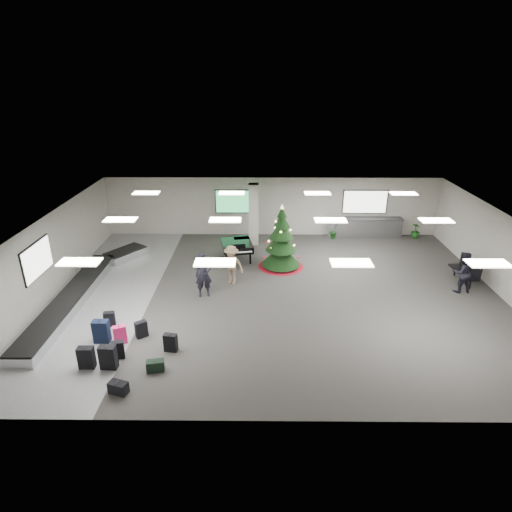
{
  "coord_description": "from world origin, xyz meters",
  "views": [
    {
      "loc": [
        -0.7,
        -15.47,
        8.22
      ],
      "look_at": [
        -0.84,
        1.0,
        1.23
      ],
      "focal_mm": 30.0,
      "sensor_mm": 36.0,
      "label": 1
    }
  ],
  "objects_px": {
    "pink_suitcase": "(120,335)",
    "baggage_carousel": "(84,289)",
    "christmas_tree": "(281,246)",
    "potted_plant_left": "(334,230)",
    "traveler_b": "(231,265)",
    "grand_piano": "(237,246)",
    "potted_plant_right": "(416,231)",
    "service_counter": "(364,227)",
    "bench": "(467,269)",
    "traveler_bench": "(462,272)",
    "traveler_a": "(204,275)"
  },
  "relations": [
    {
      "from": "traveler_b",
      "to": "baggage_carousel",
      "type": "bearing_deg",
      "value": -150.67
    },
    {
      "from": "baggage_carousel",
      "to": "pink_suitcase",
      "type": "bearing_deg",
      "value": -53.68
    },
    {
      "from": "christmas_tree",
      "to": "traveler_b",
      "type": "height_order",
      "value": "christmas_tree"
    },
    {
      "from": "traveler_a",
      "to": "christmas_tree",
      "type": "bearing_deg",
      "value": 28.58
    },
    {
      "from": "grand_piano",
      "to": "potted_plant_right",
      "type": "distance_m",
      "value": 10.04
    },
    {
      "from": "pink_suitcase",
      "to": "traveler_bench",
      "type": "bearing_deg",
      "value": -8.89
    },
    {
      "from": "grand_piano",
      "to": "christmas_tree",
      "type": "bearing_deg",
      "value": -30.85
    },
    {
      "from": "pink_suitcase",
      "to": "bench",
      "type": "height_order",
      "value": "bench"
    },
    {
      "from": "grand_piano",
      "to": "potted_plant_left",
      "type": "xyz_separation_m",
      "value": [
        5.1,
        3.02,
        -0.28
      ]
    },
    {
      "from": "pink_suitcase",
      "to": "traveler_bench",
      "type": "relative_size",
      "value": 0.38
    },
    {
      "from": "potted_plant_right",
      "to": "traveler_a",
      "type": "bearing_deg",
      "value": -147.89
    },
    {
      "from": "service_counter",
      "to": "bench",
      "type": "relative_size",
      "value": 2.4
    },
    {
      "from": "bench",
      "to": "baggage_carousel",
      "type": "bearing_deg",
      "value": -179.22
    },
    {
      "from": "traveler_bench",
      "to": "traveler_b",
      "type": "bearing_deg",
      "value": -9.09
    },
    {
      "from": "traveler_a",
      "to": "potted_plant_right",
      "type": "relative_size",
      "value": 2.2
    },
    {
      "from": "pink_suitcase",
      "to": "potted_plant_left",
      "type": "distance_m",
      "value": 13.21
    },
    {
      "from": "service_counter",
      "to": "potted_plant_right",
      "type": "bearing_deg",
      "value": -3.07
    },
    {
      "from": "traveler_b",
      "to": "bench",
      "type": "bearing_deg",
      "value": 20.83
    },
    {
      "from": "traveler_a",
      "to": "baggage_carousel",
      "type": "bearing_deg",
      "value": 165.13
    },
    {
      "from": "bench",
      "to": "potted_plant_left",
      "type": "height_order",
      "value": "bench"
    },
    {
      "from": "service_counter",
      "to": "potted_plant_left",
      "type": "xyz_separation_m",
      "value": [
        -1.66,
        -0.21,
        -0.1
      ]
    },
    {
      "from": "baggage_carousel",
      "to": "bench",
      "type": "bearing_deg",
      "value": 4.26
    },
    {
      "from": "traveler_b",
      "to": "traveler_a",
      "type": "bearing_deg",
      "value": -112.55
    },
    {
      "from": "traveler_a",
      "to": "traveler_bench",
      "type": "height_order",
      "value": "traveler_a"
    },
    {
      "from": "service_counter",
      "to": "potted_plant_right",
      "type": "distance_m",
      "value": 2.8
    },
    {
      "from": "traveler_a",
      "to": "potted_plant_left",
      "type": "xyz_separation_m",
      "value": [
        6.24,
        6.65,
        -0.47
      ]
    },
    {
      "from": "christmas_tree",
      "to": "potted_plant_left",
      "type": "xyz_separation_m",
      "value": [
        3.04,
        3.78,
        -0.57
      ]
    },
    {
      "from": "christmas_tree",
      "to": "traveler_a",
      "type": "xyz_separation_m",
      "value": [
        -3.2,
        -2.88,
        -0.11
      ]
    },
    {
      "from": "pink_suitcase",
      "to": "grand_piano",
      "type": "xyz_separation_m",
      "value": [
        3.53,
        6.98,
        0.41
      ]
    },
    {
      "from": "pink_suitcase",
      "to": "traveler_bench",
      "type": "height_order",
      "value": "traveler_bench"
    },
    {
      "from": "christmas_tree",
      "to": "bench",
      "type": "distance_m",
      "value": 8.0
    },
    {
      "from": "grand_piano",
      "to": "potted_plant_right",
      "type": "relative_size",
      "value": 2.4
    },
    {
      "from": "pink_suitcase",
      "to": "baggage_carousel",
      "type": "bearing_deg",
      "value": 100.97
    },
    {
      "from": "baggage_carousel",
      "to": "bench",
      "type": "relative_size",
      "value": 5.74
    },
    {
      "from": "bench",
      "to": "grand_piano",
      "type": "bearing_deg",
      "value": 163.33
    },
    {
      "from": "christmas_tree",
      "to": "potted_plant_left",
      "type": "relative_size",
      "value": 3.32
    },
    {
      "from": "grand_piano",
      "to": "traveler_b",
      "type": "xyz_separation_m",
      "value": [
        -0.11,
        -2.5,
        0.13
      ]
    },
    {
      "from": "service_counter",
      "to": "traveler_b",
      "type": "bearing_deg",
      "value": -140.18
    },
    {
      "from": "pink_suitcase",
      "to": "bench",
      "type": "bearing_deg",
      "value": -6.21
    },
    {
      "from": "service_counter",
      "to": "baggage_carousel",
      "type": "bearing_deg",
      "value": -152.33
    },
    {
      "from": "baggage_carousel",
      "to": "potted_plant_right",
      "type": "bearing_deg",
      "value": 22.83
    },
    {
      "from": "grand_piano",
      "to": "traveler_a",
      "type": "distance_m",
      "value": 3.82
    },
    {
      "from": "christmas_tree",
      "to": "potted_plant_right",
      "type": "xyz_separation_m",
      "value": [
        7.5,
        3.84,
        -0.61
      ]
    },
    {
      "from": "service_counter",
      "to": "pink_suitcase",
      "type": "bearing_deg",
      "value": -135.25
    },
    {
      "from": "pink_suitcase",
      "to": "potted_plant_right",
      "type": "relative_size",
      "value": 0.79
    },
    {
      "from": "pink_suitcase",
      "to": "christmas_tree",
      "type": "distance_m",
      "value": 8.39
    },
    {
      "from": "service_counter",
      "to": "bench",
      "type": "distance_m",
      "value": 6.37
    },
    {
      "from": "service_counter",
      "to": "potted_plant_left",
      "type": "relative_size",
      "value": 4.49
    },
    {
      "from": "service_counter",
      "to": "bench",
      "type": "height_order",
      "value": "service_counter"
    },
    {
      "from": "grand_piano",
      "to": "traveler_b",
      "type": "bearing_deg",
      "value": -102.99
    }
  ]
}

